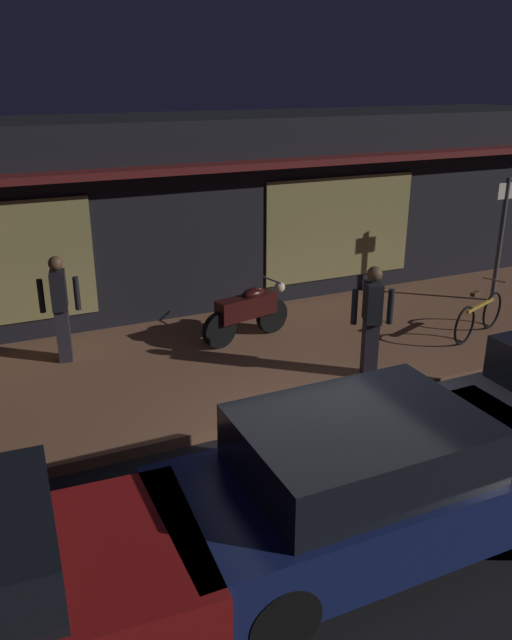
{
  "coord_description": "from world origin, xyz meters",
  "views": [
    {
      "loc": [
        -3.42,
        -5.67,
        4.36
      ],
      "look_at": [
        0.23,
        2.4,
        0.95
      ],
      "focal_mm": 36.22,
      "sensor_mm": 36.0,
      "label": 1
    }
  ],
  "objects_px": {
    "person_bystander": "(372,319)",
    "parked_car_far": "(366,482)",
    "motorcycle": "(248,311)",
    "sign_post": "(501,232)",
    "bicycle_parked": "(479,316)",
    "person_photographer": "(60,307)"
  },
  "relations": [
    {
      "from": "person_photographer",
      "to": "person_bystander",
      "type": "xyz_separation_m",
      "value": [
        4.01,
        -2.4,
        0.0
      ]
    },
    {
      "from": "sign_post",
      "to": "parked_car_far",
      "type": "distance_m",
      "value": 7.78
    },
    {
      "from": "motorcycle",
      "to": "person_photographer",
      "type": "relative_size",
      "value": 1.01
    },
    {
      "from": "motorcycle",
      "to": "sign_post",
      "type": "distance_m",
      "value": 5.27
    },
    {
      "from": "person_bystander",
      "to": "parked_car_far",
      "type": "xyz_separation_m",
      "value": [
        -2.0,
        -2.93,
        -0.32
      ]
    },
    {
      "from": "motorcycle",
      "to": "parked_car_far",
      "type": "height_order",
      "value": "parked_car_far"
    },
    {
      "from": "motorcycle",
      "to": "person_bystander",
      "type": "bearing_deg",
      "value": -61.63
    },
    {
      "from": "person_bystander",
      "to": "sign_post",
      "type": "distance_m",
      "value": 4.53
    },
    {
      "from": "motorcycle",
      "to": "person_bystander",
      "type": "distance_m",
      "value": 2.3
    },
    {
      "from": "motorcycle",
      "to": "sign_post",
      "type": "bearing_deg",
      "value": -1.89
    },
    {
      "from": "person_photographer",
      "to": "sign_post",
      "type": "height_order",
      "value": "sign_post"
    },
    {
      "from": "motorcycle",
      "to": "sign_post",
      "type": "height_order",
      "value": "sign_post"
    },
    {
      "from": "motorcycle",
      "to": "bicycle_parked",
      "type": "distance_m",
      "value": 3.91
    },
    {
      "from": "person_bystander",
      "to": "sign_post",
      "type": "xyz_separation_m",
      "value": [
        4.12,
        1.82,
        0.48
      ]
    },
    {
      "from": "person_photographer",
      "to": "person_bystander",
      "type": "bearing_deg",
      "value": -30.94
    },
    {
      "from": "sign_post",
      "to": "parked_car_far",
      "type": "xyz_separation_m",
      "value": [
        -6.11,
        -4.75,
        -0.81
      ]
    },
    {
      "from": "motorcycle",
      "to": "bicycle_parked",
      "type": "bearing_deg",
      "value": -22.41
    },
    {
      "from": "person_bystander",
      "to": "parked_car_far",
      "type": "bearing_deg",
      "value": -124.3
    },
    {
      "from": "bicycle_parked",
      "to": "sign_post",
      "type": "relative_size",
      "value": 0.65
    },
    {
      "from": "person_bystander",
      "to": "parked_car_far",
      "type": "distance_m",
      "value": 3.56
    },
    {
      "from": "motorcycle",
      "to": "bicycle_parked",
      "type": "height_order",
      "value": "motorcycle"
    },
    {
      "from": "motorcycle",
      "to": "person_photographer",
      "type": "distance_m",
      "value": 2.99
    }
  ]
}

